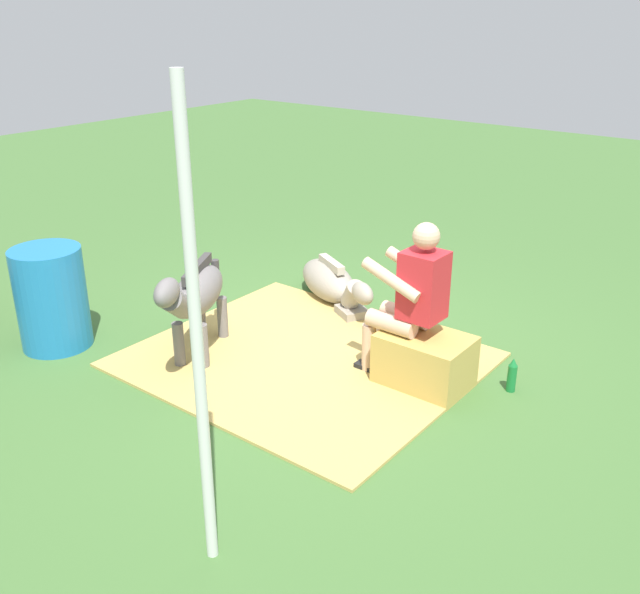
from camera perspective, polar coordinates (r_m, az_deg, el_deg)
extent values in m
plane|color=#426B33|center=(6.01, 0.15, -4.43)|extent=(24.00, 24.00, 0.00)
cube|color=tan|center=(5.87, -1.33, -5.05)|extent=(2.62, 2.29, 0.02)
cube|color=tan|center=(5.49, 8.42, -5.09)|extent=(0.67, 0.49, 0.41)
cylinder|color=#D8AD8C|center=(5.40, 5.76, -2.13)|extent=(0.40, 0.15, 0.14)
cylinder|color=#D8AD8C|center=(5.62, 3.95, -4.16)|extent=(0.11, 0.11, 0.41)
cube|color=black|center=(5.71, 3.90, -5.75)|extent=(0.22, 0.10, 0.06)
cylinder|color=#D8AD8C|center=(5.56, 6.90, -1.45)|extent=(0.40, 0.15, 0.14)
cylinder|color=#D8AD8C|center=(5.77, 5.10, -3.45)|extent=(0.11, 0.11, 0.41)
cube|color=black|center=(5.85, 5.04, -5.01)|extent=(0.22, 0.10, 0.06)
cube|color=red|center=(5.26, 8.32, 0.93)|extent=(0.30, 0.28, 0.52)
cylinder|color=#D8AD8C|center=(5.20, 5.74, 1.40)|extent=(0.50, 0.10, 0.26)
cylinder|color=#D8AD8C|center=(5.45, 7.60, 2.34)|extent=(0.50, 0.10, 0.26)
sphere|color=#D8AD8C|center=(5.13, 8.56, 4.87)|extent=(0.20, 0.20, 0.20)
ellipsoid|color=slate|center=(5.86, -9.74, 0.50)|extent=(0.69, 0.89, 0.34)
cylinder|color=slate|center=(5.74, -9.41, -3.98)|extent=(0.09, 0.09, 0.39)
cylinder|color=slate|center=(5.80, -11.30, -3.82)|extent=(0.09, 0.09, 0.39)
cylinder|color=slate|center=(6.22, -7.85, -1.70)|extent=(0.09, 0.09, 0.39)
cylinder|color=slate|center=(6.28, -9.61, -1.58)|extent=(0.09, 0.09, 0.39)
cylinder|color=slate|center=(5.39, -11.44, -0.50)|extent=(0.33, 0.41, 0.33)
ellipsoid|color=slate|center=(5.17, -12.24, 0.35)|extent=(0.30, 0.36, 0.20)
cube|color=#3A3838|center=(5.79, -9.86, 2.24)|extent=(0.34, 0.55, 0.08)
cylinder|color=#3A3838|center=(6.29, -8.40, 1.68)|extent=(0.07, 0.07, 0.30)
ellipsoid|color=gray|center=(7.03, 0.66, 1.34)|extent=(0.96, 0.77, 0.36)
cube|color=gray|center=(6.64, 2.59, -1.26)|extent=(0.36, 0.34, 0.10)
cylinder|color=gray|center=(6.54, 2.70, 0.20)|extent=(0.34, 0.29, 0.30)
ellipsoid|color=gray|center=(6.37, 3.43, 0.29)|extent=(0.34, 0.28, 0.20)
cube|color=#B5A999|center=(6.90, 0.94, 2.67)|extent=(0.43, 0.28, 0.08)
cylinder|color=#197233|center=(5.58, 15.18, -6.33)|extent=(0.07, 0.07, 0.22)
cone|color=#197233|center=(5.52, 15.33, -5.08)|extent=(0.06, 0.06, 0.06)
cylinder|color=#1E72B2|center=(6.37, -20.82, -0.08)|extent=(0.58, 0.58, 0.87)
cylinder|color=silver|center=(3.38, -9.86, -3.91)|extent=(0.06, 0.06, 2.50)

